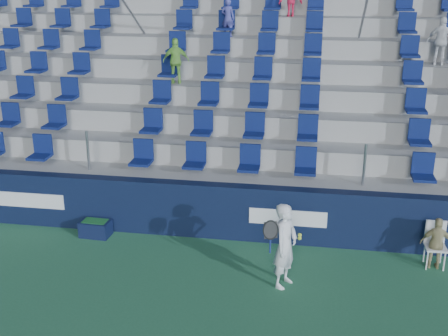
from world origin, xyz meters
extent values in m
plane|color=#307249|center=(0.00, 0.00, 0.00)|extent=(70.00, 70.00, 0.00)
cube|color=#0E1733|center=(0.00, 3.15, 0.60)|extent=(24.00, 0.30, 1.20)
cube|color=white|center=(1.50, 2.99, 0.62)|extent=(1.60, 0.02, 0.34)
cube|color=gray|center=(0.00, 3.72, 0.60)|extent=(24.00, 0.85, 1.20)
cube|color=gray|center=(0.00, 4.57, 0.85)|extent=(24.00, 0.85, 1.70)
cube|color=gray|center=(0.00, 5.42, 1.10)|extent=(24.00, 0.85, 2.20)
cube|color=gray|center=(0.00, 6.28, 1.35)|extent=(24.00, 0.85, 2.70)
cube|color=gray|center=(0.00, 7.12, 1.60)|extent=(24.00, 0.85, 3.20)
cube|color=gray|center=(0.00, 7.97, 1.85)|extent=(24.00, 0.85, 3.70)
cube|color=gray|center=(0.00, 8.82, 2.10)|extent=(24.00, 0.85, 4.20)
cube|color=gray|center=(0.00, 9.68, 2.35)|extent=(24.00, 0.85, 4.70)
cube|color=gray|center=(0.00, 10.52, 2.60)|extent=(24.00, 0.85, 5.20)
cube|color=gray|center=(0.00, 11.20, 3.10)|extent=(24.00, 0.50, 6.20)
cube|color=#0D1A51|center=(0.00, 3.72, 1.55)|extent=(16.05, 0.50, 0.70)
cube|color=#0D1A51|center=(0.00, 4.57, 2.05)|extent=(16.05, 0.50, 0.70)
cube|color=#0D1A51|center=(0.00, 5.42, 2.55)|extent=(16.05, 0.50, 0.70)
cube|color=#0D1A51|center=(0.00, 6.28, 3.05)|extent=(16.05, 0.50, 0.70)
cube|color=#0D1A51|center=(0.00, 7.12, 3.55)|extent=(16.05, 0.50, 0.70)
cube|color=#0D1A51|center=(0.00, 7.97, 4.05)|extent=(16.05, 0.50, 0.70)
cube|color=#0D1A51|center=(0.00, 8.82, 4.55)|extent=(16.05, 0.50, 0.70)
cylinder|color=gray|center=(-3.00, 7.12, 4.35)|extent=(0.06, 7.68, 4.55)
cylinder|color=gray|center=(3.00, 7.12, 4.35)|extent=(0.06, 7.68, 4.55)
imported|color=white|center=(4.91, 7.08, 3.78)|extent=(0.73, 0.42, 1.17)
imported|color=#85CD52|center=(-1.59, 6.23, 3.27)|extent=(0.71, 0.40, 1.14)
imported|color=#424392|center=(-0.54, 7.92, 4.20)|extent=(0.40, 0.30, 1.01)
imported|color=white|center=(1.54, 1.40, 0.80)|extent=(0.58, 0.69, 1.59)
cylinder|color=navy|center=(1.29, 1.15, 0.90)|extent=(0.03, 0.03, 0.28)
torus|color=black|center=(1.29, 1.15, 1.20)|extent=(0.30, 0.17, 0.28)
plane|color=#262626|center=(1.29, 1.15, 1.20)|extent=(0.30, 0.16, 0.29)
sphere|color=#C2DD33|center=(1.79, 1.20, 1.06)|extent=(0.07, 0.07, 0.07)
sphere|color=#C2DD33|center=(1.79, 1.26, 1.09)|extent=(0.07, 0.07, 0.07)
cube|color=white|center=(4.36, 2.55, 0.41)|extent=(0.40, 0.40, 0.04)
cube|color=white|center=(4.36, 2.74, 0.65)|extent=(0.39, 0.05, 0.48)
cylinder|color=white|center=(4.20, 2.39, 0.20)|extent=(0.03, 0.03, 0.39)
cylinder|color=white|center=(4.52, 2.39, 0.20)|extent=(0.03, 0.03, 0.39)
cylinder|color=white|center=(4.20, 2.71, 0.20)|extent=(0.03, 0.03, 0.39)
cylinder|color=white|center=(4.52, 2.71, 0.20)|extent=(0.03, 0.03, 0.39)
imported|color=tan|center=(4.36, 2.50, 0.52)|extent=(0.63, 0.30, 1.04)
cube|color=#0E1636|center=(-2.60, 2.75, 0.17)|extent=(0.65, 0.44, 0.34)
cube|color=#1E662D|center=(-2.60, 2.75, 0.25)|extent=(0.53, 0.32, 0.21)
camera|label=1|loc=(1.92, -7.62, 5.44)|focal=45.00mm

